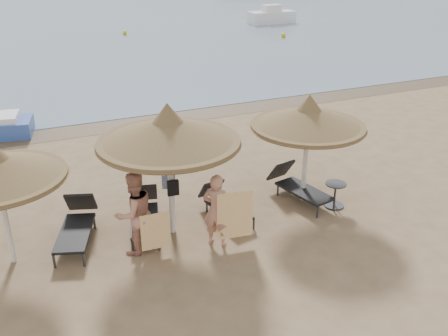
{
  "coord_description": "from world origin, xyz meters",
  "views": [
    {
      "loc": [
        -3.54,
        -9.07,
        6.54
      ],
      "look_at": [
        0.95,
        1.2,
        1.41
      ],
      "focal_mm": 40.0,
      "sensor_mm": 36.0,
      "label": 1
    }
  ],
  "objects_px": {
    "palapa_right": "(308,117)",
    "lounger_near_right": "(223,203)",
    "palapa_center": "(168,132)",
    "lounger_near_left": "(145,212)",
    "lounger_far_right": "(297,185)",
    "person_right": "(217,205)",
    "side_table": "(335,195)",
    "person_left": "(134,207)",
    "lounger_far_left": "(77,224)"
  },
  "relations": [
    {
      "from": "palapa_right",
      "to": "lounger_near_left",
      "type": "distance_m",
      "value": 4.81
    },
    {
      "from": "palapa_center",
      "to": "lounger_far_left",
      "type": "xyz_separation_m",
      "value": [
        -2.18,
        0.6,
        -2.2
      ]
    },
    {
      "from": "lounger_near_right",
      "to": "lounger_far_right",
      "type": "distance_m",
      "value": 2.24
    },
    {
      "from": "palapa_center",
      "to": "palapa_right",
      "type": "bearing_deg",
      "value": 2.52
    },
    {
      "from": "lounger_near_right",
      "to": "palapa_center",
      "type": "bearing_deg",
      "value": -179.88
    },
    {
      "from": "lounger_near_left",
      "to": "person_right",
      "type": "distance_m",
      "value": 2.06
    },
    {
      "from": "lounger_far_left",
      "to": "lounger_far_right",
      "type": "xyz_separation_m",
      "value": [
        5.87,
        -0.3,
        -0.01
      ]
    },
    {
      "from": "palapa_center",
      "to": "lounger_near_right",
      "type": "xyz_separation_m",
      "value": [
        1.45,
        0.23,
        -2.26
      ]
    },
    {
      "from": "palapa_center",
      "to": "lounger_far_right",
      "type": "relative_size",
      "value": 1.55
    },
    {
      "from": "person_left",
      "to": "lounger_far_right",
      "type": "bearing_deg",
      "value": 172.36
    },
    {
      "from": "side_table",
      "to": "person_right",
      "type": "distance_m",
      "value": 3.71
    },
    {
      "from": "palapa_right",
      "to": "side_table",
      "type": "bearing_deg",
      "value": -48.8
    },
    {
      "from": "lounger_far_right",
      "to": "person_right",
      "type": "relative_size",
      "value": 1.02
    },
    {
      "from": "lounger_far_left",
      "to": "lounger_far_right",
      "type": "bearing_deg",
      "value": 15.49
    },
    {
      "from": "lounger_near_right",
      "to": "side_table",
      "type": "relative_size",
      "value": 2.78
    },
    {
      "from": "lounger_far_right",
      "to": "person_left",
      "type": "relative_size",
      "value": 0.93
    },
    {
      "from": "lounger_far_left",
      "to": "person_right",
      "type": "distance_m",
      "value": 3.39
    },
    {
      "from": "lounger_near_right",
      "to": "lounger_far_right",
      "type": "xyz_separation_m",
      "value": [
        2.24,
        0.06,
        0.05
      ]
    },
    {
      "from": "lounger_far_left",
      "to": "lounger_near_left",
      "type": "xyz_separation_m",
      "value": [
        1.63,
        -0.08,
        -0.02
      ]
    },
    {
      "from": "palapa_center",
      "to": "lounger_near_right",
      "type": "distance_m",
      "value": 2.69
    },
    {
      "from": "palapa_right",
      "to": "lounger_far_left",
      "type": "bearing_deg",
      "value": 175.92
    },
    {
      "from": "person_left",
      "to": "palapa_right",
      "type": "bearing_deg",
      "value": 170.68
    },
    {
      "from": "lounger_near_left",
      "to": "lounger_far_right",
      "type": "distance_m",
      "value": 4.25
    },
    {
      "from": "palapa_center",
      "to": "lounger_near_right",
      "type": "height_order",
      "value": "palapa_center"
    },
    {
      "from": "side_table",
      "to": "lounger_near_right",
      "type": "bearing_deg",
      "value": 166.18
    },
    {
      "from": "palapa_right",
      "to": "lounger_near_left",
      "type": "relative_size",
      "value": 1.41
    },
    {
      "from": "side_table",
      "to": "person_right",
      "type": "bearing_deg",
      "value": -173.22
    },
    {
      "from": "side_table",
      "to": "palapa_right",
      "type": "bearing_deg",
      "value": 131.2
    },
    {
      "from": "lounger_near_left",
      "to": "lounger_near_right",
      "type": "relative_size",
      "value": 1.14
    },
    {
      "from": "palapa_right",
      "to": "lounger_near_right",
      "type": "xyz_separation_m",
      "value": [
        -2.36,
        0.06,
        -2.02
      ]
    },
    {
      "from": "lounger_near_right",
      "to": "person_left",
      "type": "bearing_deg",
      "value": -173.23
    },
    {
      "from": "palapa_right",
      "to": "lounger_near_right",
      "type": "distance_m",
      "value": 3.11
    },
    {
      "from": "lounger_near_right",
      "to": "lounger_far_right",
      "type": "bearing_deg",
      "value": -7.25
    },
    {
      "from": "lounger_near_right",
      "to": "person_left",
      "type": "distance_m",
      "value": 2.68
    },
    {
      "from": "person_right",
      "to": "lounger_far_left",
      "type": "bearing_deg",
      "value": 13.64
    },
    {
      "from": "palapa_center",
      "to": "person_left",
      "type": "relative_size",
      "value": 1.45
    },
    {
      "from": "person_right",
      "to": "person_left",
      "type": "bearing_deg",
      "value": 26.32
    },
    {
      "from": "person_left",
      "to": "person_right",
      "type": "relative_size",
      "value": 1.1
    },
    {
      "from": "lounger_far_right",
      "to": "side_table",
      "type": "distance_m",
      "value": 1.06
    },
    {
      "from": "lounger_near_left",
      "to": "lounger_near_right",
      "type": "bearing_deg",
      "value": 6.55
    },
    {
      "from": "lounger_far_left",
      "to": "lounger_near_right",
      "type": "bearing_deg",
      "value": 12.67
    },
    {
      "from": "palapa_center",
      "to": "palapa_right",
      "type": "relative_size",
      "value": 1.1
    },
    {
      "from": "lounger_near_right",
      "to": "side_table",
      "type": "xyz_separation_m",
      "value": [
        2.94,
        -0.72,
        -0.05
      ]
    },
    {
      "from": "palapa_center",
      "to": "lounger_near_left",
      "type": "bearing_deg",
      "value": 137.22
    },
    {
      "from": "palapa_right",
      "to": "lounger_far_right",
      "type": "height_order",
      "value": "palapa_right"
    },
    {
      "from": "lounger_near_left",
      "to": "lounger_far_left",
      "type": "bearing_deg",
      "value": -168.1
    },
    {
      "from": "palapa_right",
      "to": "person_right",
      "type": "distance_m",
      "value": 3.49
    },
    {
      "from": "palapa_right",
      "to": "person_right",
      "type": "xyz_separation_m",
      "value": [
        -3.03,
        -1.09,
        -1.34
      ]
    },
    {
      "from": "person_left",
      "to": "lounger_near_right",
      "type": "bearing_deg",
      "value": 178.91
    },
    {
      "from": "palapa_right",
      "to": "person_left",
      "type": "height_order",
      "value": "palapa_right"
    }
  ]
}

